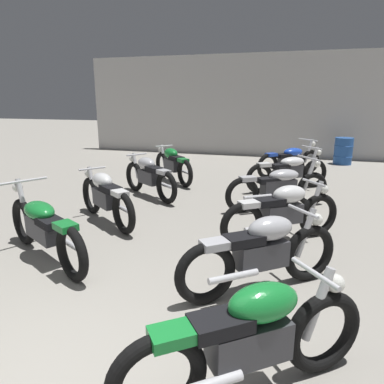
# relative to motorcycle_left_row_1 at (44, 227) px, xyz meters

# --- Properties ---
(back_wall) EXTENTS (12.80, 0.24, 3.60)m
(back_wall) POSITION_rel_motorcycle_left_row_1_xyz_m (1.43, 9.69, 1.35)
(back_wall) COLOR #BCBAB7
(back_wall) RESTS_ON ground
(motorcycle_left_row_1) EXTENTS (1.95, 1.18, 0.97)m
(motorcycle_left_row_1) POSITION_rel_motorcycle_left_row_1_xyz_m (0.00, 0.00, 0.00)
(motorcycle_left_row_1) COLOR black
(motorcycle_left_row_1) RESTS_ON ground
(motorcycle_left_row_2) EXTENTS (1.65, 1.25, 0.88)m
(motorcycle_left_row_2) POSITION_rel_motorcycle_left_row_1_xyz_m (0.02, 1.52, 0.01)
(motorcycle_left_row_2) COLOR black
(motorcycle_left_row_2) RESTS_ON ground
(motorcycle_left_row_3) EXTENTS (1.67, 1.23, 0.88)m
(motorcycle_left_row_3) POSITION_rel_motorcycle_left_row_1_xyz_m (0.06, 3.24, 0.01)
(motorcycle_left_row_3) COLOR black
(motorcycle_left_row_3) RESTS_ON ground
(motorcycle_left_row_4) EXTENTS (1.49, 1.45, 0.88)m
(motorcycle_left_row_4) POSITION_rel_motorcycle_left_row_1_xyz_m (0.06, 4.73, 0.01)
(motorcycle_left_row_4) COLOR black
(motorcycle_left_row_4) RESTS_ON ground
(motorcycle_right_row_0) EXTENTS (1.62, 1.30, 0.88)m
(motorcycle_right_row_0) POSITION_rel_motorcycle_left_row_1_xyz_m (2.84, -1.44, 0.01)
(motorcycle_right_row_0) COLOR black
(motorcycle_right_row_0) RESTS_ON ground
(motorcycle_right_row_1) EXTENTS (1.60, 1.32, 0.88)m
(motorcycle_right_row_1) POSITION_rel_motorcycle_left_row_1_xyz_m (2.77, 0.01, 0.01)
(motorcycle_right_row_1) COLOR black
(motorcycle_right_row_1) RESTS_ON ground
(motorcycle_right_row_2) EXTENTS (1.64, 1.28, 0.88)m
(motorcycle_right_row_2) POSITION_rel_motorcycle_left_row_1_xyz_m (2.91, 1.50, 0.01)
(motorcycle_right_row_2) COLOR black
(motorcycle_right_row_2) RESTS_ON ground
(motorcycle_right_row_3) EXTENTS (1.86, 1.31, 0.97)m
(motorcycle_right_row_3) POSITION_rel_motorcycle_left_row_1_xyz_m (2.77, 3.14, 0.00)
(motorcycle_right_row_3) COLOR black
(motorcycle_right_row_3) RESTS_ON ground
(motorcycle_right_row_4) EXTENTS (1.79, 1.41, 0.97)m
(motorcycle_right_row_4) POSITION_rel_motorcycle_left_row_1_xyz_m (2.89, 4.70, 0.00)
(motorcycle_right_row_4) COLOR black
(motorcycle_right_row_4) RESTS_ON ground
(motorcycle_right_row_5) EXTENTS (1.63, 1.59, 0.97)m
(motorcycle_right_row_5) POSITION_rel_motorcycle_left_row_1_xyz_m (2.88, 6.30, 0.00)
(motorcycle_right_row_5) COLOR black
(motorcycle_right_row_5) RESTS_ON ground
(oil_drum) EXTENTS (0.59, 0.59, 0.85)m
(oil_drum) POSITION_rel_motorcycle_left_row_1_xyz_m (4.45, 8.67, -0.03)
(oil_drum) COLOR #23519E
(oil_drum) RESTS_ON ground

